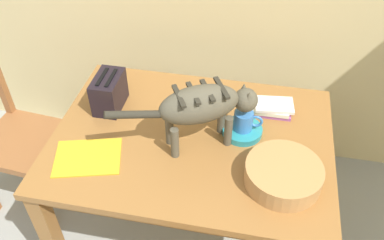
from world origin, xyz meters
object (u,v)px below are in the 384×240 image
object	(u,v)px
coffee_mug	(244,121)
wicker_basket	(283,174)
book_stack	(272,107)
saucer_bowl	(242,130)
cat	(203,106)
dining_table	(192,150)
magazine	(88,157)
toaster	(109,92)
wooden_chair_far	(14,137)

from	to	relation	value
coffee_mug	wicker_basket	size ratio (longest dim) A/B	0.42
coffee_mug	book_stack	distance (m)	0.22
saucer_bowl	book_stack	world-z (taller)	book_stack
cat	dining_table	bearing A→B (deg)	-144.00
coffee_mug	saucer_bowl	bearing A→B (deg)	180.00
magazine	book_stack	distance (m)	0.89
cat	toaster	distance (m)	0.53
dining_table	book_stack	world-z (taller)	book_stack
wooden_chair_far	book_stack	bearing A→B (deg)	101.99
cat	magazine	world-z (taller)	cat
dining_table	wicker_basket	bearing A→B (deg)	-24.69
magazine	wooden_chair_far	size ratio (longest dim) A/B	0.30
cat	wooden_chair_far	xyz separation A→B (m)	(-1.06, 0.10, -0.49)
coffee_mug	magazine	distance (m)	0.70
coffee_mug	book_stack	size ratio (longest dim) A/B	0.64
dining_table	wicker_basket	xyz separation A→B (m)	(0.41, -0.19, 0.13)
wicker_basket	coffee_mug	bearing A→B (deg)	126.05
cat	wicker_basket	world-z (taller)	cat
dining_table	wooden_chair_far	distance (m)	1.03
dining_table	book_stack	distance (m)	0.44
saucer_bowl	book_stack	size ratio (longest dim) A/B	0.89
saucer_bowl	book_stack	xyz separation A→B (m)	(0.12, 0.18, 0.01)
saucer_bowl	wicker_basket	bearing A→B (deg)	-53.42
dining_table	cat	size ratio (longest dim) A/B	2.15
coffee_mug	toaster	xyz separation A→B (m)	(-0.66, 0.07, 0.01)
magazine	book_stack	bearing A→B (deg)	15.79
magazine	wicker_basket	xyz separation A→B (m)	(0.82, 0.03, 0.04)
magazine	book_stack	xyz separation A→B (m)	(0.76, 0.46, 0.02)
dining_table	cat	distance (m)	0.30
dining_table	wicker_basket	size ratio (longest dim) A/B	4.06
wicker_basket	toaster	size ratio (longest dim) A/B	1.55
wooden_chair_far	coffee_mug	bearing A→B (deg)	94.45
dining_table	coffee_mug	size ratio (longest dim) A/B	9.66
toaster	dining_table	bearing A→B (deg)	-17.48
cat	wooden_chair_far	bearing A→B (deg)	-124.14
cat	magazine	size ratio (longest dim) A/B	2.09
dining_table	book_stack	xyz separation A→B (m)	(0.35, 0.24, 0.11)
saucer_bowl	toaster	world-z (taller)	toaster
coffee_mug	wooden_chair_far	bearing A→B (deg)	179.40
coffee_mug	wicker_basket	world-z (taller)	coffee_mug
wicker_basket	cat	bearing A→B (deg)	155.42
cat	toaster	world-z (taller)	cat
book_stack	wooden_chair_far	world-z (taller)	wooden_chair_far
coffee_mug	toaster	distance (m)	0.66
wooden_chair_far	cat	bearing A→B (deg)	89.47
toaster	coffee_mug	bearing A→B (deg)	-6.12
wicker_basket	wooden_chair_far	bearing A→B (deg)	169.36
book_stack	wooden_chair_far	bearing A→B (deg)	-173.07
coffee_mug	toaster	bearing A→B (deg)	173.88
toaster	wooden_chair_far	xyz separation A→B (m)	(-0.58, -0.06, -0.36)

